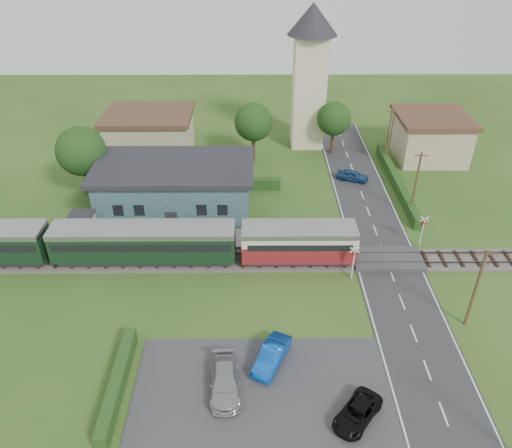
{
  "coord_description": "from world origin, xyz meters",
  "views": [
    {
      "loc": [
        -1.98,
        -33.88,
        27.26
      ],
      "look_at": [
        -1.79,
        4.0,
        2.75
      ],
      "focal_mm": 35.0,
      "sensor_mm": 36.0,
      "label": 1
    }
  ],
  "objects_px": {
    "church_tower": "(310,67)",
    "car_park_blue": "(272,356)",
    "car_park_dark": "(357,413)",
    "car_park_silver": "(225,381)",
    "house_west": "(150,133)",
    "crossing_signal_far": "(423,227)",
    "car_on_road": "(353,175)",
    "train": "(108,242)",
    "pedestrian_far": "(125,228)",
    "crossing_signal_near": "(354,258)",
    "pedestrian_near": "(256,231)",
    "house_east": "(430,136)",
    "equipment_hut": "(83,227)",
    "station_building": "(175,188)"
  },
  "relations": [
    {
      "from": "pedestrian_near",
      "to": "equipment_hut",
      "type": "bearing_deg",
      "value": 10.37
    },
    {
      "from": "train",
      "to": "pedestrian_near",
      "type": "bearing_deg",
      "value": 12.49
    },
    {
      "from": "pedestrian_near",
      "to": "house_east",
      "type": "bearing_deg",
      "value": -127.27
    },
    {
      "from": "station_building",
      "to": "house_east",
      "type": "bearing_deg",
      "value": 23.44
    },
    {
      "from": "crossing_signal_far",
      "to": "car_park_dark",
      "type": "distance_m",
      "value": 20.92
    },
    {
      "from": "house_west",
      "to": "crossing_signal_far",
      "type": "bearing_deg",
      "value": -35.77
    },
    {
      "from": "car_on_road",
      "to": "car_park_dark",
      "type": "relative_size",
      "value": 0.92
    },
    {
      "from": "station_building",
      "to": "pedestrian_far",
      "type": "distance_m",
      "value": 7.02
    },
    {
      "from": "station_building",
      "to": "crossing_signal_far",
      "type": "distance_m",
      "value": 24.51
    },
    {
      "from": "house_east",
      "to": "pedestrian_near",
      "type": "height_order",
      "value": "house_east"
    },
    {
      "from": "car_park_blue",
      "to": "station_building",
      "type": "bearing_deg",
      "value": 138.57
    },
    {
      "from": "car_park_silver",
      "to": "pedestrian_near",
      "type": "height_order",
      "value": "pedestrian_near"
    },
    {
      "from": "station_building",
      "to": "crossing_signal_far",
      "type": "relative_size",
      "value": 4.88
    },
    {
      "from": "station_building",
      "to": "house_east",
      "type": "relative_size",
      "value": 1.82
    },
    {
      "from": "house_east",
      "to": "car_park_blue",
      "type": "distance_m",
      "value": 39.71
    },
    {
      "from": "crossing_signal_far",
      "to": "car_on_road",
      "type": "bearing_deg",
      "value": 107.48
    },
    {
      "from": "crossing_signal_near",
      "to": "car_park_dark",
      "type": "xyz_separation_m",
      "value": [
        -2.0,
        -13.93,
        -1.51
      ]
    },
    {
      "from": "station_building",
      "to": "church_tower",
      "type": "bearing_deg",
      "value": 48.59
    },
    {
      "from": "crossing_signal_far",
      "to": "car_park_dark",
      "type": "relative_size",
      "value": 0.83
    },
    {
      "from": "crossing_signal_near",
      "to": "car_on_road",
      "type": "height_order",
      "value": "crossing_signal_near"
    },
    {
      "from": "pedestrian_far",
      "to": "house_east",
      "type": "bearing_deg",
      "value": -59.21
    },
    {
      "from": "car_park_silver",
      "to": "house_west",
      "type": "bearing_deg",
      "value": 103.27
    },
    {
      "from": "train",
      "to": "crossing_signal_near",
      "type": "distance_m",
      "value": 21.36
    },
    {
      "from": "train",
      "to": "car_park_dark",
      "type": "relative_size",
      "value": 10.96
    },
    {
      "from": "station_building",
      "to": "house_east",
      "type": "height_order",
      "value": "house_east"
    },
    {
      "from": "house_west",
      "to": "car_park_dark",
      "type": "xyz_separation_m",
      "value": [
        19.4,
        -39.34,
        -2.16
      ]
    },
    {
      "from": "church_tower",
      "to": "crossing_signal_far",
      "type": "xyz_separation_m",
      "value": [
        8.6,
        -23.61,
        -8.08
      ]
    },
    {
      "from": "house_west",
      "to": "crossing_signal_far",
      "type": "distance_m",
      "value": 35.26
    },
    {
      "from": "car_park_blue",
      "to": "car_park_dark",
      "type": "relative_size",
      "value": 1.06
    },
    {
      "from": "house_east",
      "to": "car_on_road",
      "type": "xyz_separation_m",
      "value": [
        -10.54,
        -6.46,
        -2.13
      ]
    },
    {
      "from": "crossing_signal_near",
      "to": "pedestrian_far",
      "type": "height_order",
      "value": "crossing_signal_near"
    },
    {
      "from": "church_tower",
      "to": "pedestrian_far",
      "type": "distance_m",
      "value": 30.86
    },
    {
      "from": "church_tower",
      "to": "crossing_signal_far",
      "type": "distance_m",
      "value": 26.39
    },
    {
      "from": "church_tower",
      "to": "car_park_blue",
      "type": "bearing_deg",
      "value": -98.67
    },
    {
      "from": "car_park_blue",
      "to": "pedestrian_far",
      "type": "bearing_deg",
      "value": 155.88
    },
    {
      "from": "station_building",
      "to": "car_on_road",
      "type": "height_order",
      "value": "station_building"
    },
    {
      "from": "train",
      "to": "car_on_road",
      "type": "relative_size",
      "value": 11.98
    },
    {
      "from": "church_tower",
      "to": "car_park_dark",
      "type": "bearing_deg",
      "value": -90.81
    },
    {
      "from": "crossing_signal_far",
      "to": "car_park_silver",
      "type": "bearing_deg",
      "value": -136.93
    },
    {
      "from": "pedestrian_far",
      "to": "station_building",
      "type": "bearing_deg",
      "value": -35.2
    },
    {
      "from": "car_on_road",
      "to": "equipment_hut",
      "type": "bearing_deg",
      "value": 135.61
    },
    {
      "from": "crossing_signal_far",
      "to": "car_park_silver",
      "type": "height_order",
      "value": "crossing_signal_far"
    },
    {
      "from": "equipment_hut",
      "to": "house_west",
      "type": "height_order",
      "value": "house_west"
    },
    {
      "from": "house_east",
      "to": "pedestrian_near",
      "type": "bearing_deg",
      "value": -138.74
    },
    {
      "from": "pedestrian_near",
      "to": "church_tower",
      "type": "bearing_deg",
      "value": -94.89
    },
    {
      "from": "train",
      "to": "pedestrian_far",
      "type": "xyz_separation_m",
      "value": [
        0.61,
        3.53,
        -0.8
      ]
    },
    {
      "from": "train",
      "to": "pedestrian_far",
      "type": "distance_m",
      "value": 3.67
    },
    {
      "from": "car_on_road",
      "to": "car_park_blue",
      "type": "height_order",
      "value": "car_park_blue"
    },
    {
      "from": "station_building",
      "to": "crossing_signal_near",
      "type": "distance_m",
      "value": 19.98
    },
    {
      "from": "train",
      "to": "crossing_signal_far",
      "type": "xyz_separation_m",
      "value": [
        28.42,
        2.39,
        -0.04
      ]
    }
  ]
}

